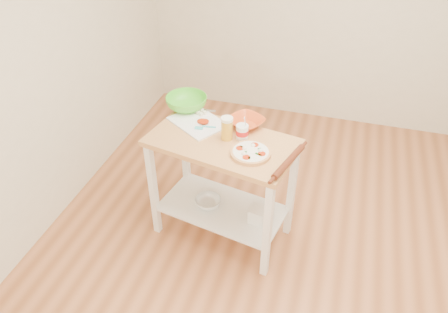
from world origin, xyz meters
The scene contains 13 objects.
room_shell centered at (0.00, 0.00, 1.35)m, with size 4.04×4.54×2.74m.
prep_island centered at (-0.61, 0.18, 0.64)m, with size 1.12×0.75×0.90m.
pizza centered at (-0.38, 0.08, 0.92)m, with size 0.27×0.27×0.04m.
cutting_board centered at (-0.85, 0.36, 0.91)m, with size 0.50×0.47×0.04m.
spatula centered at (-0.77, 0.28, 0.92)m, with size 0.15×0.07×0.01m.
knife centered at (-0.94, 0.50, 0.92)m, with size 0.27×0.06×0.01m.
orange_bowl centered at (-0.50, 0.42, 0.93)m, with size 0.25×0.25×0.06m, color #CF4D1E.
green_bowl centered at (-1.00, 0.53, 0.95)m, with size 0.32×0.32×0.10m, color #52C92E.
beer_pint centered at (-0.58, 0.21, 0.99)m, with size 0.08×0.08×0.17m.
yogurt_tub centered at (-0.48, 0.25, 0.95)m, with size 0.09×0.09×0.19m.
rolling_pin centered at (-0.12, 0.04, 0.92)m, with size 0.05×0.05×0.39m, color #5F2815.
shelf_glass_bowl centered at (-0.72, 0.17, 0.29)m, with size 0.21×0.21×0.06m, color silver.
shelf_bin centered at (-0.31, 0.12, 0.32)m, with size 0.12×0.12×0.12m, color white.
Camera 1 is at (0.13, -2.23, 2.62)m, focal length 35.00 mm.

